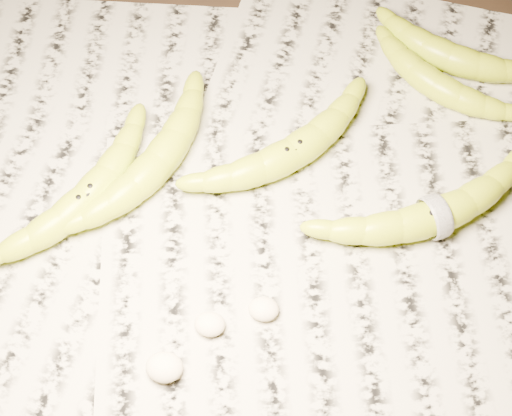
# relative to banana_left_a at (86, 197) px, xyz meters

# --- Properties ---
(ground) EXTENTS (3.00, 3.00, 0.00)m
(ground) POSITION_rel_banana_left_a_xyz_m (0.18, -0.01, -0.03)
(ground) COLOR black
(ground) RESTS_ON ground
(newspaper_patch) EXTENTS (0.90, 0.70, 0.01)m
(newspaper_patch) POSITION_rel_banana_left_a_xyz_m (0.19, 0.01, -0.02)
(newspaper_patch) COLOR #B1AE97
(newspaper_patch) RESTS_ON ground
(banana_left_a) EXTENTS (0.17, 0.22, 0.04)m
(banana_left_a) POSITION_rel_banana_left_a_xyz_m (0.00, 0.00, 0.00)
(banana_left_a) COLOR #AFCB19
(banana_left_a) RESTS_ON newspaper_patch
(banana_left_b) EXTENTS (0.16, 0.22, 0.04)m
(banana_left_b) POSITION_rel_banana_left_a_xyz_m (0.07, 0.05, 0.00)
(banana_left_b) COLOR #AFCB19
(banana_left_b) RESTS_ON newspaper_patch
(banana_center) EXTENTS (0.21, 0.19, 0.04)m
(banana_center) POSITION_rel_banana_left_a_xyz_m (0.22, 0.08, 0.00)
(banana_center) COLOR #AFCB19
(banana_center) RESTS_ON newspaper_patch
(banana_taped) EXTENTS (0.24, 0.17, 0.04)m
(banana_taped) POSITION_rel_banana_left_a_xyz_m (0.38, 0.02, 0.00)
(banana_taped) COLOR #AFCB19
(banana_taped) RESTS_ON newspaper_patch
(banana_upper_a) EXTENTS (0.18, 0.15, 0.03)m
(banana_upper_a) POSITION_rel_banana_left_a_xyz_m (0.38, 0.20, -0.00)
(banana_upper_a) COLOR #AFCB19
(banana_upper_a) RESTS_ON newspaper_patch
(banana_upper_b) EXTENTS (0.19, 0.12, 0.04)m
(banana_upper_b) POSITION_rel_banana_left_a_xyz_m (0.40, 0.24, -0.00)
(banana_upper_b) COLOR #AFCB19
(banana_upper_b) RESTS_ON newspaper_patch
(measuring_tape) EXTENTS (0.03, 0.05, 0.05)m
(measuring_tape) POSITION_rel_banana_left_a_xyz_m (0.38, 0.02, 0.00)
(measuring_tape) COLOR white
(measuring_tape) RESTS_ON newspaper_patch
(flesh_chunk_a) EXTENTS (0.04, 0.03, 0.02)m
(flesh_chunk_a) POSITION_rel_banana_left_a_xyz_m (0.12, -0.17, -0.01)
(flesh_chunk_a) COLOR #F7E9BF
(flesh_chunk_a) RESTS_ON newspaper_patch
(flesh_chunk_b) EXTENTS (0.03, 0.03, 0.02)m
(flesh_chunk_b) POSITION_rel_banana_left_a_xyz_m (0.15, -0.12, -0.01)
(flesh_chunk_b) COLOR #F7E9BF
(flesh_chunk_b) RESTS_ON newspaper_patch
(flesh_chunk_c) EXTENTS (0.03, 0.03, 0.02)m
(flesh_chunk_c) POSITION_rel_banana_left_a_xyz_m (0.21, -0.10, -0.01)
(flesh_chunk_c) COLOR #F7E9BF
(flesh_chunk_c) RESTS_ON newspaper_patch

